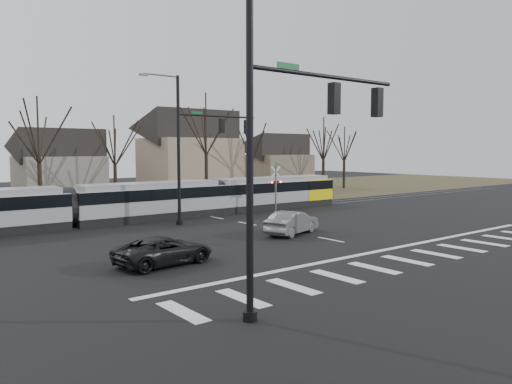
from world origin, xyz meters
TOP-DOWN VIEW (x-y plane):
  - ground at (0.00, 0.00)m, footprint 140.00×140.00m
  - grass_verge at (0.00, 32.00)m, footprint 140.00×28.00m
  - crosswalk at (0.00, -4.00)m, footprint 27.00×2.60m
  - stop_line at (0.00, -1.80)m, footprint 28.00×0.35m
  - lane_dashes at (0.00, 16.00)m, footprint 0.18×30.00m
  - rail_pair at (0.00, 15.80)m, footprint 90.00×1.52m
  - tram at (-4.61, 16.00)m, footprint 36.59×2.72m
  - sedan at (-0.47, 4.80)m, footprint 4.18×5.27m
  - suv at (-10.52, 2.31)m, footprint 3.13×5.08m
  - signal_pole_near_left at (-10.41, -6.00)m, footprint 9.28×0.44m
  - signal_pole_far at (-2.41, 12.50)m, footprint 9.28×0.44m
  - rail_crossing_signal at (5.00, 12.79)m, footprint 1.08×0.36m
  - tree_row at (2.00, 26.00)m, footprint 59.20×7.20m
  - house_b at (-5.00, 36.00)m, footprint 8.64×7.56m
  - house_c at (9.00, 33.00)m, footprint 10.80×8.64m
  - house_d at (24.00, 35.00)m, footprint 8.64×7.56m

SIDE VIEW (x-z plane):
  - ground at x=0.00m, z-range 0.00..0.00m
  - grass_verge at x=0.00m, z-range 0.00..0.01m
  - crosswalk at x=0.00m, z-range 0.00..0.01m
  - stop_line at x=0.00m, z-range 0.00..0.01m
  - lane_dashes at x=0.00m, z-range 0.00..0.01m
  - rail_pair at x=0.00m, z-range 0.00..0.06m
  - suv at x=-10.52m, z-range 0.00..1.28m
  - sedan at x=-0.47m, z-range 0.00..1.43m
  - tram at x=-4.61m, z-range 0.12..2.90m
  - rail_crossing_signal at x=5.00m, z-range -0.11..3.89m
  - house_b at x=-5.00m, z-range 0.14..7.79m
  - house_d at x=24.00m, z-range 0.14..7.79m
  - tree_row at x=2.00m, z-range 0.00..10.00m
  - house_c at x=9.00m, z-range 0.18..10.28m
  - signal_pole_near_left at x=-10.41m, z-range 0.60..10.80m
  - signal_pole_far at x=-2.41m, z-range 0.60..10.80m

